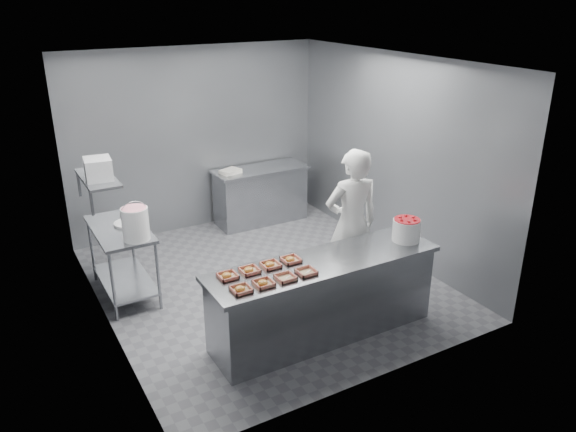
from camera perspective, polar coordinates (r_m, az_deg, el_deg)
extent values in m
plane|color=#4C4C51|center=(7.36, -2.25, -6.73)|extent=(4.50, 4.50, 0.00)
plane|color=white|center=(6.50, -2.63, 15.47)|extent=(4.50, 4.50, 0.00)
cube|color=slate|center=(8.78, -9.27, 7.64)|extent=(4.00, 0.04, 2.80)
cube|color=slate|center=(6.20, -19.05, 0.59)|extent=(0.04, 4.50, 2.80)
cube|color=slate|center=(7.88, 10.66, 5.88)|extent=(0.04, 4.50, 2.80)
cube|color=slate|center=(5.92, 3.71, -4.75)|extent=(2.60, 0.70, 0.05)
cube|color=slate|center=(6.14, 3.61, -8.50)|extent=(2.50, 0.64, 0.85)
cube|color=slate|center=(7.00, -16.76, -1.29)|extent=(0.60, 1.20, 0.04)
cube|color=slate|center=(7.28, -16.17, -6.21)|extent=(0.56, 1.15, 0.03)
cylinder|color=slate|center=(6.64, -17.34, -6.89)|extent=(0.04, 0.04, 0.88)
cylinder|color=slate|center=(6.74, -13.04, -5.96)|extent=(0.04, 0.04, 0.88)
cylinder|color=slate|center=(7.64, -19.30, -3.24)|extent=(0.04, 0.04, 0.88)
cylinder|color=slate|center=(7.73, -15.55, -2.49)|extent=(0.04, 0.04, 0.88)
cube|color=slate|center=(8.96, -2.87, 4.70)|extent=(1.50, 0.60, 0.05)
cube|color=slate|center=(9.11, -2.82, 2.00)|extent=(1.44, 0.55, 0.85)
cube|color=slate|center=(6.74, -18.77, 3.67)|extent=(0.35, 0.90, 0.03)
cube|color=tan|center=(5.34, -4.79, -7.45)|extent=(0.18, 0.18, 0.04)
cube|color=white|center=(5.37, -4.42, -7.36)|extent=(0.10, 0.06, 0.00)
ellipsoid|color=#C77B31|center=(5.33, -4.89, -7.38)|extent=(0.10, 0.10, 0.05)
cube|color=tan|center=(5.43, -2.48, -6.85)|extent=(0.18, 0.18, 0.04)
cube|color=white|center=(5.46, -2.13, -6.76)|extent=(0.10, 0.06, 0.00)
ellipsoid|color=#C77B31|center=(5.42, -2.58, -6.78)|extent=(0.10, 0.10, 0.05)
cube|color=tan|center=(5.53, -0.26, -6.26)|extent=(0.18, 0.18, 0.04)
cube|color=white|center=(5.56, 0.07, -6.18)|extent=(0.10, 0.06, 0.00)
cube|color=tan|center=(5.63, 1.88, -5.68)|extent=(0.18, 0.18, 0.04)
cube|color=white|center=(5.67, 2.18, -5.61)|extent=(0.10, 0.06, 0.00)
cube|color=tan|center=(5.58, -6.15, -6.08)|extent=(0.18, 0.18, 0.04)
cube|color=white|center=(5.62, -5.78, -6.00)|extent=(0.10, 0.06, 0.00)
ellipsoid|color=#C77B31|center=(5.58, -6.24, -6.01)|extent=(0.10, 0.10, 0.05)
cube|color=tan|center=(5.67, -3.92, -5.53)|extent=(0.18, 0.18, 0.04)
cube|color=white|center=(5.70, -3.58, -5.46)|extent=(0.10, 0.06, 0.00)
ellipsoid|color=#C77B31|center=(5.66, -4.02, -5.47)|extent=(0.10, 0.10, 0.05)
cube|color=tan|center=(5.77, -1.77, -5.00)|extent=(0.18, 0.18, 0.04)
cube|color=white|center=(5.80, -1.45, -4.93)|extent=(0.10, 0.06, 0.00)
ellipsoid|color=#C77B31|center=(5.76, -1.86, -4.93)|extent=(0.10, 0.10, 0.05)
cube|color=tan|center=(5.87, 0.30, -4.47)|extent=(0.18, 0.18, 0.04)
cube|color=white|center=(5.91, 0.61, -4.41)|extent=(0.10, 0.06, 0.00)
ellipsoid|color=#C77B31|center=(5.86, 0.22, -4.41)|extent=(0.10, 0.10, 0.05)
imported|color=white|center=(6.75, 6.46, -0.84)|extent=(0.75, 0.56, 1.86)
cylinder|color=silver|center=(6.45, 11.93, -1.42)|extent=(0.31, 0.31, 0.25)
cylinder|color=red|center=(6.41, 12.01, -0.48)|extent=(0.29, 0.29, 0.04)
cylinder|color=silver|center=(6.54, -15.24, -0.78)|extent=(0.30, 0.30, 0.38)
cylinder|color=#D36972|center=(6.47, -15.40, 0.74)|extent=(0.28, 0.28, 0.02)
torus|color=slate|center=(6.50, -15.33, 0.15)|extent=(0.32, 0.01, 0.32)
cylinder|color=silver|center=(7.06, -15.96, -0.70)|extent=(0.37, 0.37, 0.03)
cube|color=#CCB28C|center=(7.15, -15.99, -0.45)|extent=(0.17, 0.16, 0.02)
cube|color=gray|center=(6.61, -18.73, 4.56)|extent=(0.32, 0.35, 0.24)
cube|color=silver|center=(8.74, -5.87, 4.53)|extent=(0.34, 0.28, 0.06)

